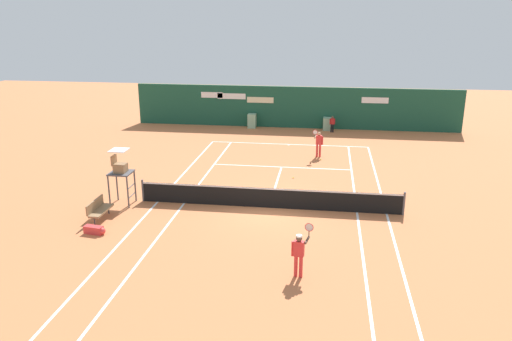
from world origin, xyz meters
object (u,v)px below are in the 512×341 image
object	(u,v)px
umpire_chair	(120,170)
player_on_baseline	(319,142)
equipment_bag	(96,230)
tennis_ball_by_sideline	(293,178)
ball_kid_left_post	(332,123)
player_near_side	(299,251)
tennis_ball_near_service_line	(321,160)
tennis_ball_mid_court	(337,193)
player_bench	(99,209)

from	to	relation	value
umpire_chair	player_on_baseline	bearing A→B (deg)	136.57
equipment_bag	tennis_ball_by_sideline	distance (m)	11.09
player_on_baseline	ball_kid_left_post	world-z (taller)	player_on_baseline
player_on_baseline	equipment_bag	bearing A→B (deg)	56.97
umpire_chair	ball_kid_left_post	world-z (taller)	umpire_chair
player_near_side	tennis_ball_near_service_line	world-z (taller)	player_near_side
player_near_side	tennis_ball_near_service_line	bearing A→B (deg)	98.42
player_near_side	tennis_ball_by_sideline	world-z (taller)	player_near_side
tennis_ball_mid_court	tennis_ball_by_sideline	world-z (taller)	same
tennis_ball_mid_court	ball_kid_left_post	bearing A→B (deg)	90.92
umpire_chair	tennis_ball_by_sideline	world-z (taller)	umpire_chair
equipment_bag	tennis_ball_near_service_line	size ratio (longest dim) A/B	13.64
player_bench	tennis_ball_by_sideline	distance (m)	10.46
player_bench	equipment_bag	distance (m)	1.53
player_near_side	tennis_ball_near_service_line	size ratio (longest dim) A/B	26.23
player_near_side	umpire_chair	bearing A→B (deg)	157.28
player_bench	equipment_bag	world-z (taller)	player_bench
umpire_chair	player_bench	xyz separation A→B (m)	(-0.27, -1.93, -1.17)
player_near_side	tennis_ball_mid_court	xyz separation A→B (m)	(1.39, 8.33, -0.90)
umpire_chair	ball_kid_left_post	bearing A→B (deg)	149.06
ball_kid_left_post	tennis_ball_mid_court	xyz separation A→B (m)	(0.22, -13.50, -0.68)
player_bench	player_near_side	size ratio (longest dim) A/B	0.87
tennis_ball_mid_court	tennis_ball_by_sideline	size ratio (longest dim) A/B	1.00
player_bench	tennis_ball_mid_court	distance (m)	11.25
umpire_chair	tennis_ball_near_service_line	size ratio (longest dim) A/B	38.70
player_bench	ball_kid_left_post	bearing A→B (deg)	151.16
player_near_side	ball_kid_left_post	distance (m)	21.86
ball_kid_left_post	tennis_ball_by_sideline	distance (m)	11.55
tennis_ball_mid_court	tennis_ball_near_service_line	distance (m)	5.97
tennis_ball_near_service_line	ball_kid_left_post	bearing A→B (deg)	84.91
equipment_bag	tennis_ball_mid_court	world-z (taller)	equipment_bag
equipment_bag	ball_kid_left_post	xyz separation A→B (m)	(9.53, 19.57, 0.55)
player_bench	player_on_baseline	size ratio (longest dim) A/B	0.85
tennis_ball_mid_court	tennis_ball_near_service_line	xyz separation A→B (m)	(-0.89, 5.91, 0.00)
player_bench	tennis_ball_near_service_line	bearing A→B (deg)	138.58
equipment_bag	player_bench	bearing A→B (deg)	108.82
player_on_baseline	player_near_side	world-z (taller)	player_on_baseline
player_bench	equipment_bag	bearing A→B (deg)	18.82
umpire_chair	player_bench	size ratio (longest dim) A/B	1.69
player_near_side	equipment_bag	bearing A→B (deg)	175.31
player_on_baseline	tennis_ball_mid_court	size ratio (longest dim) A/B	26.77
ball_kid_left_post	tennis_ball_mid_court	world-z (taller)	ball_kid_left_post
tennis_ball_near_service_line	equipment_bag	bearing A→B (deg)	-126.46
tennis_ball_near_service_line	tennis_ball_by_sideline	size ratio (longest dim) A/B	1.00
umpire_chair	tennis_ball_by_sideline	size ratio (longest dim) A/B	38.70
ball_kid_left_post	player_bench	bearing A→B (deg)	51.65
player_on_baseline	tennis_ball_near_service_line	size ratio (longest dim) A/B	26.77
player_on_baseline	tennis_ball_near_service_line	distance (m)	1.18
tennis_ball_near_service_line	tennis_ball_mid_court	bearing A→B (deg)	-81.40
player_near_side	tennis_ball_by_sideline	xyz separation A→B (m)	(-0.93, 10.50, -0.90)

